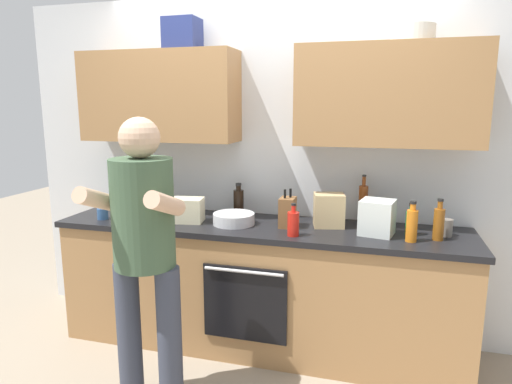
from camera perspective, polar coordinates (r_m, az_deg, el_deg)
name	(u,v)px	position (r m, az deg, el deg)	size (l,w,h in m)	color
ground_plane	(259,344)	(3.47, 0.36, -18.64)	(12.00, 12.00, 0.00)	gray
back_wall_unit	(269,136)	(3.29, 1.67, 7.16)	(4.00, 0.38, 2.50)	silver
counter	(259,286)	(3.27, 0.36, -11.76)	(2.84, 0.67, 0.90)	#A37547
person_standing	(144,241)	(2.57, -13.99, -6.07)	(0.49, 0.45, 1.66)	#383D4C
bottle_juice	(412,224)	(2.88, 19.12, -3.90)	(0.07, 0.07, 0.25)	orange
bottle_vinegar	(363,204)	(3.20, 13.38, -1.48)	(0.06, 0.06, 0.35)	brown
bottle_soy	(239,202)	(3.35, -2.22, -1.26)	(0.08, 0.08, 0.25)	black
bottle_oil	(135,206)	(3.34, -15.09, -1.72)	(0.07, 0.07, 0.27)	olive
bottle_hotsauce	(293,223)	(2.86, 4.74, -3.97)	(0.07, 0.07, 0.21)	red
bottle_soda	(411,222)	(3.03, 19.07, -3.61)	(0.07, 0.07, 0.21)	#198C33
bottle_syrup	(439,223)	(2.97, 22.13, -3.66)	(0.06, 0.06, 0.26)	#8C4C14
cup_stoneware	(446,228)	(3.09, 22.93, -4.17)	(0.08, 0.08, 0.11)	slate
cup_coffee	(169,211)	(3.40, -11.00, -2.33)	(0.07, 0.07, 0.09)	white
cup_tea	(103,214)	(3.45, -18.84, -2.61)	(0.08, 0.08, 0.08)	#33598C
mixing_bowl	(234,219)	(3.13, -2.83, -3.40)	(0.29, 0.29, 0.08)	silver
knife_block	(287,212)	(3.05, 4.00, -2.57)	(0.10, 0.14, 0.26)	brown
potted_herb	(122,189)	(3.63, -16.59, 0.37)	(0.20, 0.20, 0.29)	#9E6647
grocery_bag_bread	(329,210)	(3.10, 9.20, -2.29)	(0.20, 0.16, 0.23)	tan
grocery_bag_rice	(187,210)	(3.22, -8.70, -2.28)	(0.22, 0.16, 0.17)	beige
grocery_bag_produce	(377,217)	(2.97, 15.09, -3.12)	(0.20, 0.20, 0.22)	silver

